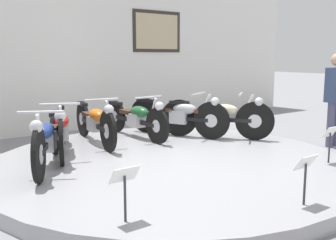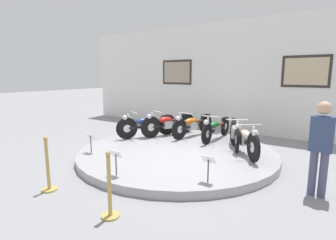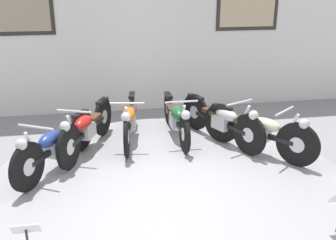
{
  "view_description": "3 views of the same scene",
  "coord_description": "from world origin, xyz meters",
  "views": [
    {
      "loc": [
        -3.29,
        -4.35,
        1.63
      ],
      "look_at": [
        0.01,
        0.06,
        0.73
      ],
      "focal_mm": 42.0,
      "sensor_mm": 36.0,
      "label": 1
    },
    {
      "loc": [
        3.59,
        -5.61,
        2.11
      ],
      "look_at": [
        -0.29,
        -0.0,
        0.93
      ],
      "focal_mm": 28.0,
      "sensor_mm": 36.0,
      "label": 2
    },
    {
      "loc": [
        -0.84,
        -4.76,
        2.81
      ],
      "look_at": [
        0.06,
        0.39,
        0.92
      ],
      "focal_mm": 42.0,
      "sensor_mm": 36.0,
      "label": 3
    }
  ],
  "objects": [
    {
      "name": "ground_plane",
      "position": [
        0.0,
        0.0,
        0.0
      ],
      "size": [
        60.0,
        60.0,
        0.0
      ],
      "primitive_type": "plane",
      "color": "gray"
    },
    {
      "name": "display_platform",
      "position": [
        0.0,
        0.0,
        0.09
      ],
      "size": [
        5.09,
        5.09,
        0.18
      ],
      "primitive_type": "cylinder",
      "color": "#99999E",
      "rests_on": "ground_plane"
    },
    {
      "name": "back_wall",
      "position": [
        0.0,
        3.8,
        2.02
      ],
      "size": [
        14.0,
        0.22,
        4.03
      ],
      "color": "white",
      "rests_on": "ground_plane"
    },
    {
      "name": "motorcycle_blue",
      "position": [
        -1.55,
        0.62,
        0.57
      ],
      "size": [
        1.02,
        1.79,
        0.81
      ],
      "color": "black",
      "rests_on": "display_platform"
    },
    {
      "name": "motorcycle_red",
      "position": [
        -1.12,
        1.2,
        0.58
      ],
      "size": [
        0.82,
        1.9,
        0.81
      ],
      "color": "black",
      "rests_on": "display_platform"
    },
    {
      "name": "motorcycle_orange",
      "position": [
        -0.41,
        1.53,
        0.56
      ],
      "size": [
        0.54,
        1.98,
        0.8
      ],
      "color": "black",
      "rests_on": "display_platform"
    },
    {
      "name": "motorcycle_green",
      "position": [
        0.4,
        1.52,
        0.55
      ],
      "size": [
        0.54,
        1.95,
        0.78
      ],
      "color": "black",
      "rests_on": "display_platform"
    },
    {
      "name": "motorcycle_silver",
      "position": [
        1.12,
        1.2,
        0.57
      ],
      "size": [
        0.89,
        1.85,
        0.81
      ],
      "color": "black",
      "rests_on": "display_platform"
    },
    {
      "name": "motorcycle_cream",
      "position": [
        1.55,
        0.62,
        0.57
      ],
      "size": [
        1.29,
        1.63,
        0.81
      ],
      "color": "black",
      "rests_on": "display_platform"
    },
    {
      "name": "info_placard_front_left",
      "position": [
        -1.62,
        -1.48,
        0.54
      ],
      "size": [
        0.26,
        0.11,
        0.51
      ],
      "color": "#333338",
      "rests_on": "display_platform"
    },
    {
      "name": "info_placard_front_centre",
      "position": [
        0.0,
        -2.19,
        0.54
      ],
      "size": [
        0.26,
        0.11,
        0.51
      ],
      "color": "#333338",
      "rests_on": "display_platform"
    },
    {
      "name": "info_placard_front_right",
      "position": [
        1.62,
        -1.48,
        0.54
      ],
      "size": [
        0.26,
        0.11,
        0.51
      ],
      "color": "#333338",
      "rests_on": "display_platform"
    },
    {
      "name": "visitor_standing",
      "position": [
        3.27,
        -0.55,
        0.95
      ],
      "size": [
        0.36,
        0.22,
        1.67
      ],
      "color": "#4C4C6B",
      "rests_on": "ground_plane"
    }
  ]
}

